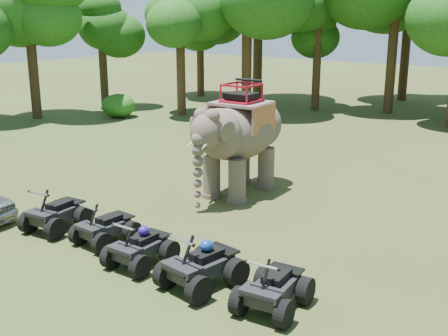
{
  "coord_description": "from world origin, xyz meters",
  "views": [
    {
      "loc": [
        8.85,
        -9.9,
        5.83
      ],
      "look_at": [
        0.0,
        1.2,
        1.9
      ],
      "focal_mm": 45.0,
      "sensor_mm": 36.0,
      "label": 1
    }
  ],
  "objects_px": {
    "elephant": "(240,138)",
    "atv_0": "(56,208)",
    "atv_4": "(274,281)",
    "atv_1": "(105,222)",
    "atv_3": "(201,259)",
    "atv_2": "(140,242)"
  },
  "relations": [
    {
      "from": "elephant",
      "to": "atv_4",
      "type": "distance_m",
      "value": 7.86
    },
    {
      "from": "atv_2",
      "to": "atv_3",
      "type": "xyz_separation_m",
      "value": [
        1.85,
        0.08,
        0.07
      ]
    },
    {
      "from": "atv_4",
      "to": "elephant",
      "type": "bearing_deg",
      "value": 124.03
    },
    {
      "from": "elephant",
      "to": "atv_0",
      "type": "relative_size",
      "value": 2.63
    },
    {
      "from": "atv_1",
      "to": "atv_3",
      "type": "relative_size",
      "value": 0.89
    },
    {
      "from": "atv_0",
      "to": "atv_4",
      "type": "height_order",
      "value": "atv_0"
    },
    {
      "from": "elephant",
      "to": "atv_1",
      "type": "bearing_deg",
      "value": -96.38
    },
    {
      "from": "atv_4",
      "to": "atv_1",
      "type": "bearing_deg",
      "value": 170.7
    },
    {
      "from": "elephant",
      "to": "atv_0",
      "type": "distance_m",
      "value": 6.31
    },
    {
      "from": "elephant",
      "to": "atv_0",
      "type": "bearing_deg",
      "value": -113.36
    },
    {
      "from": "atv_3",
      "to": "atv_4",
      "type": "relative_size",
      "value": 1.07
    },
    {
      "from": "atv_0",
      "to": "atv_1",
      "type": "relative_size",
      "value": 1.08
    },
    {
      "from": "atv_0",
      "to": "atv_3",
      "type": "height_order",
      "value": "atv_3"
    },
    {
      "from": "atv_0",
      "to": "atv_4",
      "type": "distance_m",
      "value": 7.15
    },
    {
      "from": "atv_0",
      "to": "atv_3",
      "type": "xyz_separation_m",
      "value": [
        5.37,
        -0.05,
        0.03
      ]
    },
    {
      "from": "atv_1",
      "to": "atv_3",
      "type": "distance_m",
      "value": 3.57
    },
    {
      "from": "atv_2",
      "to": "elephant",
      "type": "bearing_deg",
      "value": 101.39
    },
    {
      "from": "atv_3",
      "to": "atv_4",
      "type": "distance_m",
      "value": 1.78
    },
    {
      "from": "atv_1",
      "to": "atv_2",
      "type": "height_order",
      "value": "atv_2"
    },
    {
      "from": "elephant",
      "to": "atv_3",
      "type": "bearing_deg",
      "value": -64.99
    },
    {
      "from": "atv_0",
      "to": "atv_4",
      "type": "xyz_separation_m",
      "value": [
        7.15,
        0.12,
        -0.02
      ]
    },
    {
      "from": "atv_0",
      "to": "atv_1",
      "type": "height_order",
      "value": "atv_0"
    }
  ]
}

